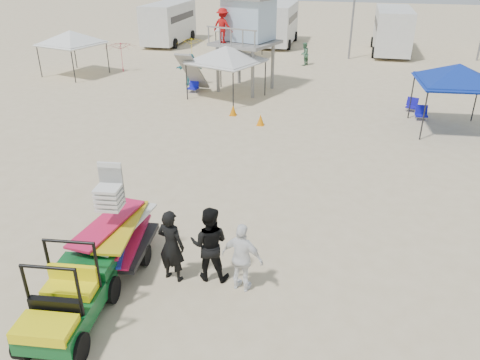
% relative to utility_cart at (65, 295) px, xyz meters
% --- Properties ---
extents(ground, '(140.00, 140.00, 0.00)m').
position_rel_utility_cart_xyz_m(ground, '(1.96, 2.04, -0.85)').
color(ground, beige).
rests_on(ground, ground).
extents(utility_cart, '(1.45, 2.51, 1.82)m').
position_rel_utility_cart_xyz_m(utility_cart, '(0.00, 0.00, 0.00)').
color(utility_cart, '#0C5220').
rests_on(utility_cart, ground).
extents(surf_trailer, '(1.64, 2.70, 2.39)m').
position_rel_utility_cart_xyz_m(surf_trailer, '(0.00, 2.33, 0.13)').
color(surf_trailer, black).
rests_on(surf_trailer, ground).
extents(man_left, '(0.75, 0.57, 1.86)m').
position_rel_utility_cart_xyz_m(man_left, '(1.52, 2.03, 0.08)').
color(man_left, black).
rests_on(man_left, ground).
extents(man_mid, '(0.98, 0.79, 1.89)m').
position_rel_utility_cart_xyz_m(man_mid, '(2.37, 2.28, 0.10)').
color(man_mid, black).
rests_on(man_mid, ground).
extents(man_right, '(1.08, 0.62, 1.72)m').
position_rel_utility_cart_xyz_m(man_right, '(3.22, 2.03, 0.01)').
color(man_right, white).
rests_on(man_right, ground).
extents(lifeguard_tower, '(3.83, 3.83, 4.84)m').
position_rel_utility_cart_xyz_m(lifeguard_tower, '(-0.61, 19.11, 2.76)').
color(lifeguard_tower, gray).
rests_on(lifeguard_tower, ground).
extents(canopy_blue, '(3.22, 3.22, 3.31)m').
position_rel_utility_cart_xyz_m(canopy_blue, '(9.56, 14.61, 1.91)').
color(canopy_blue, black).
rests_on(canopy_blue, ground).
extents(canopy_white_a, '(4.06, 4.06, 3.12)m').
position_rel_utility_cart_xyz_m(canopy_white_a, '(-1.17, 17.30, 1.72)').
color(canopy_white_a, black).
rests_on(canopy_white_a, ground).
extents(canopy_white_b, '(3.76, 3.76, 3.14)m').
position_rel_utility_cart_xyz_m(canopy_white_b, '(-11.78, 20.02, 1.74)').
color(canopy_white_b, black).
rests_on(canopy_white_b, ground).
extents(canopy_white_c, '(3.05, 3.05, 3.24)m').
position_rel_utility_cart_xyz_m(canopy_white_c, '(-2.94, 27.80, 1.85)').
color(canopy_white_c, black).
rests_on(canopy_white_c, ground).
extents(umbrella_a, '(2.38, 2.41, 1.91)m').
position_rel_utility_cart_xyz_m(umbrella_a, '(-9.27, 21.45, 0.11)').
color(umbrella_a, red).
rests_on(umbrella_a, ground).
extents(umbrella_b, '(2.90, 2.89, 1.88)m').
position_rel_utility_cart_xyz_m(umbrella_b, '(-5.41, 24.25, 0.09)').
color(umbrella_b, yellow).
rests_on(umbrella_b, ground).
extents(cone_near, '(0.34, 0.34, 0.50)m').
position_rel_utility_cart_xyz_m(cone_near, '(1.45, 13.33, -0.60)').
color(cone_near, orange).
rests_on(cone_near, ground).
extents(cone_far, '(0.34, 0.34, 0.50)m').
position_rel_utility_cart_xyz_m(cone_far, '(-0.10, 14.41, -0.60)').
color(cone_far, orange).
rests_on(cone_far, ground).
extents(beach_chair_a, '(0.59, 0.63, 0.64)m').
position_rel_utility_cart_xyz_m(beach_chair_a, '(-3.27, 17.97, -0.54)').
color(beach_chair_a, '#1015B7').
rests_on(beach_chair_a, ground).
extents(beach_chair_b, '(0.56, 0.60, 0.64)m').
position_rel_utility_cart_xyz_m(beach_chair_b, '(8.59, 15.89, -0.54)').
color(beach_chair_b, '#0F10A4').
rests_on(beach_chair_b, ground).
extents(beach_chair_c, '(0.70, 0.77, 0.64)m').
position_rel_utility_cart_xyz_m(beach_chair_c, '(8.31, 17.15, -0.54)').
color(beach_chair_c, '#130E9A').
rests_on(beach_chair_c, ground).
extents(rv_far_left, '(2.64, 6.80, 3.25)m').
position_rel_utility_cart_xyz_m(rv_far_left, '(-10.05, 32.04, 0.95)').
color(rv_far_left, silver).
rests_on(rv_far_left, ground).
extents(rv_mid_left, '(2.65, 6.50, 3.25)m').
position_rel_utility_cart_xyz_m(rv_mid_left, '(-1.05, 33.54, 0.95)').
color(rv_mid_left, silver).
rests_on(rv_mid_left, ground).
extents(rv_mid_right, '(2.64, 7.00, 3.25)m').
position_rel_utility_cart_xyz_m(rv_mid_right, '(7.95, 32.04, 0.95)').
color(rv_mid_right, silver).
rests_on(rv_mid_right, ground).
extents(light_pole_left, '(0.14, 0.14, 8.00)m').
position_rel_utility_cart_xyz_m(light_pole_left, '(4.96, 29.04, 3.15)').
color(light_pole_left, slate).
rests_on(light_pole_left, ground).
extents(distant_beachgoers, '(7.14, 7.79, 1.82)m').
position_rel_utility_cart_xyz_m(distant_beachgoers, '(-2.21, 21.29, 0.02)').
color(distant_beachgoers, teal).
rests_on(distant_beachgoers, ground).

